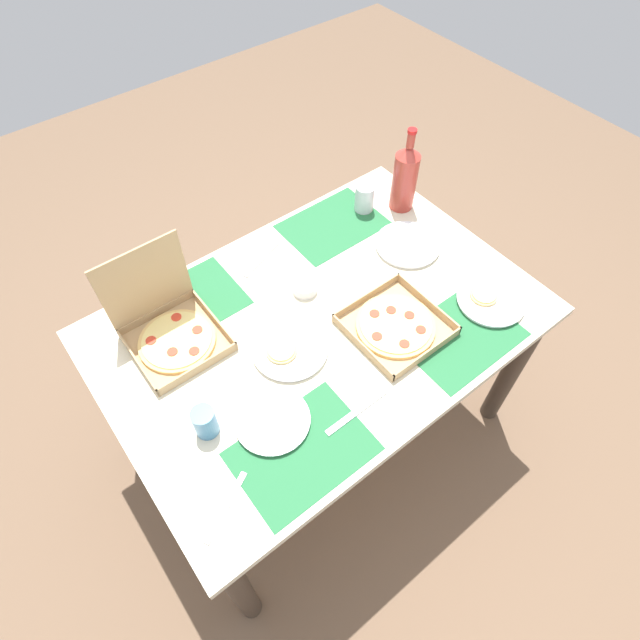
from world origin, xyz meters
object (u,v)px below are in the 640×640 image
object	(u,v)px
plate_far_right	(289,349)
cup_red	(205,422)
pizza_box_corner_right	(395,325)
cup_clear_right	(364,198)
pizza_box_corner_left	(170,328)
condiment_bowl	(305,287)
plate_far_left	(272,421)
plate_middle	(408,245)
soda_bottle	(405,177)
plate_near_right	(490,300)

from	to	relation	value
plate_far_right	cup_red	xyz separation A→B (m)	(-0.33, -0.07, 0.04)
pizza_box_corner_right	cup_clear_right	distance (m)	0.56
pizza_box_corner_left	plate_far_right	world-z (taller)	pizza_box_corner_left
pizza_box_corner_left	condiment_bowl	xyz separation A→B (m)	(0.43, -0.10, -0.03)
pizza_box_corner_left	condiment_bowl	world-z (taller)	pizza_box_corner_left
plate_far_left	plate_far_right	xyz separation A→B (m)	(0.17, 0.16, 0.00)
pizza_box_corner_right	plate_middle	distance (m)	0.36
plate_far_right	pizza_box_corner_right	bearing A→B (deg)	-22.87
cup_red	condiment_bowl	world-z (taller)	cup_red
plate_middle	cup_red	distance (m)	0.93
condiment_bowl	soda_bottle	bearing A→B (deg)	12.12
cup_clear_right	cup_red	bearing A→B (deg)	-155.37
plate_near_right	plate_far_left	bearing A→B (deg)	174.14
plate_far_left	condiment_bowl	world-z (taller)	condiment_bowl
plate_far_right	cup_clear_right	world-z (taller)	cup_clear_right
pizza_box_corner_left	condiment_bowl	bearing A→B (deg)	-12.89
plate_middle	plate_far_right	bearing A→B (deg)	-170.06
pizza_box_corner_left	cup_clear_right	xyz separation A→B (m)	(0.85, 0.09, 0.01)
cup_clear_right	plate_far_right	bearing A→B (deg)	-149.67
pizza_box_corner_left	pizza_box_corner_right	bearing A→B (deg)	-34.85
plate_far_right	plate_near_right	size ratio (longest dim) A/B	1.05
plate_near_right	condiment_bowl	world-z (taller)	condiment_bowl
plate_middle	soda_bottle	bearing A→B (deg)	53.09
plate_near_right	cup_red	xyz separation A→B (m)	(-0.95, 0.17, 0.04)
pizza_box_corner_right	pizza_box_corner_left	distance (m)	0.69
cup_red	condiment_bowl	size ratio (longest dim) A/B	1.19
plate_middle	pizza_box_corner_right	bearing A→B (deg)	-139.58
pizza_box_corner_left	cup_red	size ratio (longest dim) A/B	3.11
cup_clear_right	condiment_bowl	xyz separation A→B (m)	(-0.42, -0.19, -0.03)
pizza_box_corner_right	cup_red	distance (m)	0.64
pizza_box_corner_left	plate_far_left	size ratio (longest dim) A/B	1.45
pizza_box_corner_left	plate_far_left	xyz separation A→B (m)	(0.08, -0.42, -0.04)
pizza_box_corner_left	plate_far_left	bearing A→B (deg)	-79.48
plate_middle	soda_bottle	xyz separation A→B (m)	(0.13, 0.18, 0.12)
cup_red	plate_middle	bearing A→B (deg)	10.94
plate_middle	cup_clear_right	size ratio (longest dim) A/B	2.18
plate_far_right	soda_bottle	size ratio (longest dim) A/B	0.72
soda_bottle	condiment_bowl	size ratio (longest dim) A/B	3.96
soda_bottle	condiment_bowl	bearing A→B (deg)	-167.88
pizza_box_corner_left	condiment_bowl	size ratio (longest dim) A/B	3.72
pizza_box_corner_left	plate_near_right	world-z (taller)	pizza_box_corner_left
plate_far_left	soda_bottle	size ratio (longest dim) A/B	0.65
pizza_box_corner_right	pizza_box_corner_left	world-z (taller)	pizza_box_corner_left
pizza_box_corner_right	plate_middle	world-z (taller)	pizza_box_corner_right
condiment_bowl	plate_far_left	bearing A→B (deg)	-137.46
soda_bottle	cup_red	size ratio (longest dim) A/B	3.32
soda_bottle	plate_far_right	bearing A→B (deg)	-158.90
cup_red	soda_bottle	bearing A→B (deg)	18.58
pizza_box_corner_left	plate_far_left	world-z (taller)	pizza_box_corner_left
plate_middle	cup_clear_right	xyz separation A→B (m)	(0.01, 0.25, 0.04)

